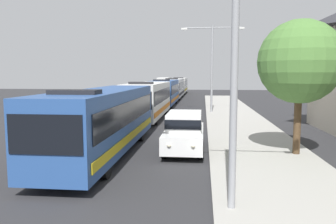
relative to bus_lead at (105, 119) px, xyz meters
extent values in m
cube|color=#284C8C|center=(0.00, 0.02, 0.01)|extent=(2.50, 11.89, 2.70)
cube|color=black|center=(1.27, 0.02, 0.36)|extent=(0.04, 10.94, 1.00)
cube|color=black|center=(-1.27, 0.02, 0.36)|extent=(0.04, 10.94, 1.00)
cube|color=black|center=(0.00, -5.94, 0.31)|extent=(2.30, 0.04, 1.20)
cube|color=gold|center=(1.28, 0.02, -0.79)|extent=(0.03, 11.29, 0.36)
cube|color=black|center=(0.00, -3.54, 1.44)|extent=(1.75, 0.90, 0.16)
cylinder|color=black|center=(1.10, -3.66, -1.19)|extent=(0.28, 1.00, 1.00)
cylinder|color=black|center=(-1.10, -3.66, -1.19)|extent=(0.28, 1.00, 1.00)
cylinder|color=black|center=(1.10, 3.29, -1.19)|extent=(0.28, 1.00, 1.00)
cylinder|color=black|center=(-1.10, 3.29, -1.19)|extent=(0.28, 1.00, 1.00)
cube|color=silver|center=(0.00, 12.75, 0.01)|extent=(2.50, 11.38, 2.70)
cube|color=black|center=(1.27, 12.75, 0.36)|extent=(0.04, 10.47, 1.00)
cube|color=black|center=(-1.27, 12.75, 0.36)|extent=(0.04, 10.47, 1.00)
cube|color=black|center=(0.00, 7.04, 0.31)|extent=(2.30, 0.04, 1.20)
cube|color=orange|center=(1.28, 12.75, -0.79)|extent=(0.03, 10.81, 0.36)
cube|color=black|center=(0.00, 9.34, 1.44)|extent=(1.75, 0.90, 0.16)
cylinder|color=black|center=(1.10, 9.22, -1.19)|extent=(0.28, 1.00, 1.00)
cylinder|color=black|center=(-1.10, 9.22, -1.19)|extent=(0.28, 1.00, 1.00)
cylinder|color=black|center=(1.10, 15.88, -1.19)|extent=(0.28, 1.00, 1.00)
cylinder|color=black|center=(-1.10, 15.88, -1.19)|extent=(0.28, 1.00, 1.00)
cube|color=#284C8C|center=(0.00, 24.80, 0.01)|extent=(2.50, 10.99, 2.70)
cube|color=black|center=(1.27, 24.80, 0.36)|extent=(0.04, 10.11, 1.00)
cube|color=black|center=(-1.27, 24.80, 0.36)|extent=(0.04, 10.11, 1.00)
cube|color=black|center=(0.00, 19.28, 0.31)|extent=(2.30, 0.04, 1.20)
cube|color=orange|center=(1.28, 24.80, -0.79)|extent=(0.03, 10.44, 0.36)
cube|color=black|center=(0.00, 21.50, 1.44)|extent=(1.75, 0.90, 0.16)
cylinder|color=black|center=(1.10, 21.39, -1.19)|extent=(0.28, 1.00, 1.00)
cylinder|color=black|center=(-1.10, 21.39, -1.19)|extent=(0.28, 1.00, 1.00)
cylinder|color=black|center=(1.10, 27.82, -1.19)|extent=(0.28, 1.00, 1.00)
cylinder|color=black|center=(-1.10, 27.82, -1.19)|extent=(0.28, 1.00, 1.00)
cube|color=silver|center=(0.00, 37.06, 0.01)|extent=(2.50, 12.27, 2.70)
cube|color=black|center=(1.27, 37.06, 0.36)|extent=(0.04, 11.28, 1.00)
cube|color=black|center=(-1.27, 37.06, 0.36)|extent=(0.04, 11.28, 1.00)
cube|color=black|center=(0.00, 30.91, 0.31)|extent=(2.30, 0.04, 1.20)
cube|color=black|center=(1.28, 37.06, -0.79)|extent=(0.03, 11.65, 0.36)
cube|color=black|center=(0.00, 33.38, 1.44)|extent=(1.75, 0.90, 0.16)
cylinder|color=black|center=(1.10, 33.26, -1.19)|extent=(0.28, 1.00, 1.00)
cylinder|color=black|center=(-1.10, 33.26, -1.19)|extent=(0.28, 1.00, 1.00)
cylinder|color=black|center=(1.10, 40.43, -1.19)|extent=(0.28, 1.00, 1.00)
cylinder|color=black|center=(-1.10, 40.43, -1.19)|extent=(0.28, 1.00, 1.00)
cube|color=silver|center=(0.00, 49.88, 0.01)|extent=(2.50, 10.92, 2.70)
cube|color=black|center=(1.27, 49.88, 0.36)|extent=(0.04, 10.04, 1.00)
cube|color=black|center=(-1.27, 49.88, 0.36)|extent=(0.04, 10.04, 1.00)
cube|color=black|center=(0.00, 44.40, 0.31)|extent=(2.30, 0.04, 1.20)
cube|color=gold|center=(1.28, 49.88, -0.79)|extent=(0.03, 10.37, 0.36)
cube|color=black|center=(0.00, 46.61, 1.44)|extent=(1.75, 0.90, 0.16)
cylinder|color=black|center=(1.10, 46.50, -1.19)|extent=(0.28, 1.00, 1.00)
cylinder|color=black|center=(-1.10, 46.50, -1.19)|extent=(0.28, 1.00, 1.00)
cylinder|color=black|center=(1.10, 52.89, -1.19)|extent=(0.28, 1.00, 1.00)
cylinder|color=black|center=(-1.10, 52.89, -1.19)|extent=(0.28, 1.00, 1.00)
cube|color=white|center=(3.70, 0.96, -0.99)|extent=(1.84, 4.84, 0.80)
cube|color=white|center=(3.70, 1.11, -0.19)|extent=(1.62, 2.81, 0.80)
cube|color=black|center=(3.70, 1.11, -0.19)|extent=(1.66, 2.90, 0.44)
sphere|color=#F9EFCC|center=(3.19, -1.48, -0.89)|extent=(0.18, 0.18, 0.18)
sphere|color=#F9EFCC|center=(4.20, -1.48, -0.89)|extent=(0.18, 0.18, 0.18)
cylinder|color=black|center=(2.88, -0.54, -1.34)|extent=(0.22, 0.70, 0.70)
cylinder|color=black|center=(4.52, -0.54, -1.34)|extent=(0.22, 0.70, 0.70)
cylinder|color=black|center=(2.88, 2.46, -1.34)|extent=(0.22, 0.70, 0.70)
cylinder|color=black|center=(4.52, 2.46, -1.34)|extent=(0.22, 0.70, 0.70)
cube|color=black|center=(-3.30, 48.53, -0.24)|extent=(2.30, 1.80, 2.20)
cube|color=silver|center=(-3.30, 52.17, 0.11)|extent=(2.35, 5.48, 2.70)
cube|color=black|center=(-3.30, 47.61, 0.06)|extent=(2.07, 0.04, 0.90)
cylinder|color=black|center=(-4.33, 48.53, -1.24)|extent=(0.26, 0.90, 0.90)
cylinder|color=black|center=(-2.27, 48.53, -1.24)|extent=(0.26, 0.90, 0.90)
cylinder|color=black|center=(-4.33, 53.27, -1.24)|extent=(0.26, 0.90, 0.90)
cylinder|color=black|center=(-2.27, 53.27, -1.24)|extent=(0.26, 0.90, 0.90)
cylinder|color=gray|center=(5.40, -6.26, 2.75)|extent=(0.20, 0.20, 8.58)
cylinder|color=gray|center=(5.40, 17.22, 2.56)|extent=(0.20, 0.20, 8.19)
cylinder|color=gray|center=(4.07, 17.22, 6.45)|extent=(2.67, 0.10, 0.10)
cube|color=silver|center=(2.73, 17.22, 6.37)|extent=(0.56, 0.28, 0.16)
cylinder|color=gray|center=(6.73, 17.22, 6.45)|extent=(2.67, 0.10, 0.10)
cube|color=silver|center=(8.06, 17.22, 6.37)|extent=(0.56, 0.28, 0.16)
cylinder|color=#4C3823|center=(8.86, 0.38, -0.20)|extent=(0.32, 0.32, 2.68)
sphere|color=#4C7A38|center=(8.86, 0.38, 2.63)|extent=(3.74, 3.74, 3.74)
camera|label=1|loc=(4.60, -15.13, 2.07)|focal=35.65mm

